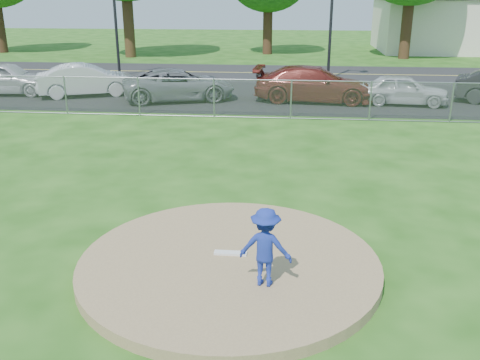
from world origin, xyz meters
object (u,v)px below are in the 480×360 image
object	(u,v)px
parked_car_darkred	(314,84)
parked_car_white	(86,80)
traffic_cone	(151,92)
parked_car_silver	(5,78)
traffic_signal_left	(119,16)
pitcher	(265,247)
parked_car_pearl	(403,89)
parked_car_gray	(179,85)

from	to	relation	value
parked_car_darkred	parked_car_white	bearing A→B (deg)	92.32
traffic_cone	parked_car_white	distance (m)	3.37
parked_car_silver	parked_car_white	world-z (taller)	parked_car_silver
traffic_signal_left	parked_car_white	bearing A→B (deg)	-88.54
pitcher	traffic_cone	distance (m)	16.99
traffic_signal_left	parked_car_pearl	bearing A→B (deg)	-24.83
parked_car_white	parked_car_darkred	world-z (taller)	parked_car_darkred
traffic_signal_left	pitcher	xyz separation A→B (m)	(9.45, -22.77, -2.50)
traffic_cone	parked_car_silver	xyz separation A→B (m)	(-7.23, 0.74, 0.41)
parked_car_silver	parked_car_darkred	world-z (taller)	parked_car_darkred
traffic_cone	parked_car_gray	distance (m)	1.33
pitcher	parked_car_white	bearing A→B (deg)	-53.15
parked_car_gray	parked_car_pearl	bearing A→B (deg)	-108.00
pitcher	parked_car_silver	size ratio (longest dim) A/B	0.29
parked_car_silver	traffic_signal_left	bearing A→B (deg)	-36.91
traffic_cone	parked_car_pearl	bearing A→B (deg)	0.73
pitcher	parked_car_darkred	distance (m)	16.38
parked_car_darkred	traffic_signal_left	bearing A→B (deg)	63.04
traffic_signal_left	traffic_cone	bearing A→B (deg)	-63.64
parked_car_gray	parked_car_darkred	xyz separation A→B (m)	(6.05, 0.33, 0.08)
parked_car_white	parked_car_gray	world-z (taller)	parked_car_white
pitcher	traffic_cone	world-z (taller)	pitcher
traffic_signal_left	parked_car_gray	xyz separation A→B (m)	(4.70, -6.77, -2.66)
traffic_cone	parked_car_silver	world-z (taller)	parked_car_silver
parked_car_white	parked_car_pearl	bearing A→B (deg)	-114.42
parked_car_silver	parked_car_darkred	bearing A→B (deg)	-96.26
pitcher	parked_car_white	xyz separation A→B (m)	(-9.29, 16.63, -0.12)
parked_car_silver	parked_car_pearl	size ratio (longest dim) A/B	1.18
traffic_signal_left	pitcher	size ratio (longest dim) A/B	4.21
pitcher	traffic_signal_left	bearing A→B (deg)	-59.80
traffic_cone	parked_car_silver	size ratio (longest dim) A/B	0.16
traffic_cone	parked_car_gray	world-z (taller)	parked_car_gray
traffic_cone	pitcher	bearing A→B (deg)	-69.21
traffic_cone	parked_car_white	size ratio (longest dim) A/B	0.16
parked_car_gray	parked_car_white	bearing A→B (deg)	63.95
traffic_signal_left	parked_car_silver	world-z (taller)	traffic_signal_left
parked_car_darkred	parked_car_gray	bearing A→B (deg)	97.07
parked_car_gray	traffic_signal_left	bearing A→B (deg)	16.66
parked_car_darkred	parked_car_pearl	xyz separation A→B (m)	(3.84, -0.31, -0.12)
parked_car_white	parked_car_pearl	distance (m)	14.45
parked_car_silver	parked_car_pearl	bearing A→B (deg)	-96.98
traffic_cone	parked_car_pearl	xyz separation A→B (m)	(11.18, 0.14, 0.29)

